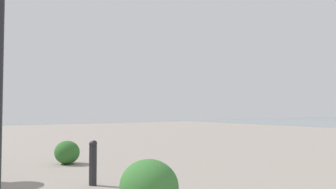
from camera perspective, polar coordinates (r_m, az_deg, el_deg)
name	(u,v)px	position (r m, az deg, el deg)	size (l,w,h in m)	color
bollard_near	(94,162)	(7.21, -12.07, -10.74)	(0.13, 0.13, 0.90)	#232328
bollard_mid	(92,162)	(7.24, -12.33, -10.76)	(0.13, 0.13, 0.88)	#232328
shrub_low	(67,152)	(10.19, -16.21, -9.09)	(0.76, 0.68, 0.64)	#2D6628
shrub_round	(149,187)	(5.21, -3.14, -14.83)	(0.93, 0.83, 0.79)	#387533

